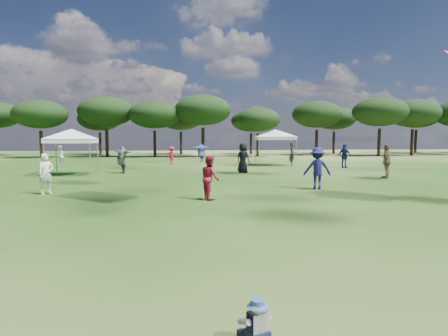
{
  "coord_description": "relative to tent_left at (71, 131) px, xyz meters",
  "views": [
    {
      "loc": [
        -0.75,
        -1.59,
        2.18
      ],
      "look_at": [
        0.1,
        4.31,
        1.72
      ],
      "focal_mm": 30.0,
      "sensor_mm": 36.0,
      "label": 1
    }
  ],
  "objects": [
    {
      "name": "toddler",
      "position": [
        6.78,
        -20.01,
        -2.44
      ],
      "size": [
        0.37,
        0.41,
        0.5
      ],
      "rotation": [
        0.0,
        0.0,
        0.37
      ],
      "color": "black",
      "rests_on": "ground"
    },
    {
      "name": "tree_line",
      "position": [
        9.03,
        25.24,
        2.76
      ],
      "size": [
        108.78,
        17.63,
        7.77
      ],
      "color": "black",
      "rests_on": "ground"
    },
    {
      "name": "tent_left",
      "position": [
        0.0,
        0.0,
        0.0
      ],
      "size": [
        5.46,
        5.46,
        3.09
      ],
      "rotation": [
        0.0,
        0.0,
        0.02
      ],
      "color": "gray",
      "rests_on": "ground"
    },
    {
      "name": "tent_right",
      "position": [
        14.49,
        6.29,
        0.18
      ],
      "size": [
        6.26,
        6.26,
        3.26
      ],
      "rotation": [
        0.0,
        0.0,
        -0.14
      ],
      "color": "gray",
      "rests_on": "ground"
    },
    {
      "name": "festival_crowd",
      "position": [
        5.83,
        0.74,
        -1.79
      ],
      "size": [
        27.47,
        23.12,
        1.91
      ],
      "color": "silver",
      "rests_on": "ground"
    }
  ]
}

